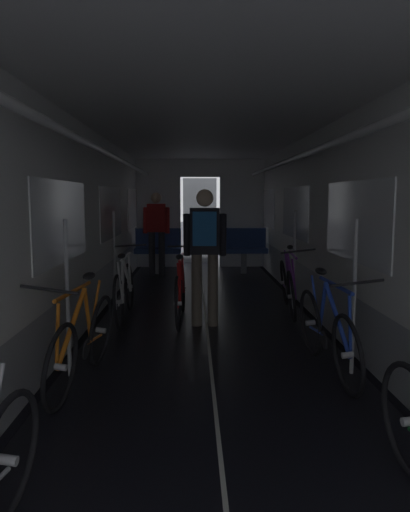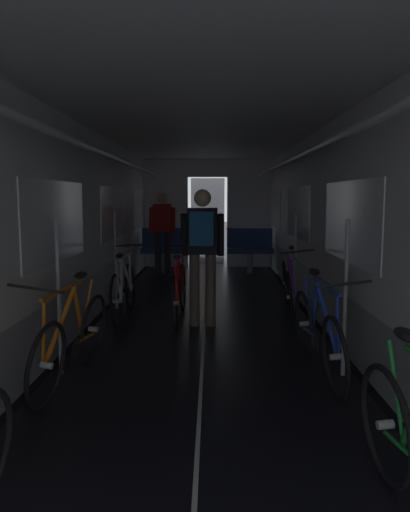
# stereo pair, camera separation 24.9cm
# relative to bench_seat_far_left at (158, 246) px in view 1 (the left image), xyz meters

# --- Properties ---
(train_car_shell) EXTENTS (3.14, 12.34, 2.57)m
(train_car_shell) POSITION_rel_bench_seat_far_left_xyz_m (0.90, -4.47, 1.13)
(train_car_shell) COLOR black
(train_car_shell) RESTS_ON ground
(bench_seat_far_left) EXTENTS (0.98, 0.51, 0.95)m
(bench_seat_far_left) POSITION_rel_bench_seat_far_left_xyz_m (0.00, 0.00, 0.00)
(bench_seat_far_left) COLOR gray
(bench_seat_far_left) RESTS_ON ground
(bench_seat_far_right) EXTENTS (0.98, 0.51, 0.95)m
(bench_seat_far_right) POSITION_rel_bench_seat_far_left_xyz_m (1.80, 0.00, 0.00)
(bench_seat_far_right) COLOR gray
(bench_seat_far_right) RESTS_ON ground
(bicycle_purple) EXTENTS (0.44, 1.69, 0.95)m
(bicycle_purple) POSITION_rel_bench_seat_far_left_xyz_m (2.05, -3.61, -0.19)
(bicycle_purple) COLOR black
(bicycle_purple) RESTS_ON ground
(bicycle_orange) EXTENTS (0.48, 1.69, 0.95)m
(bicycle_orange) POSITION_rel_bench_seat_far_left_xyz_m (-0.20, -6.18, -0.19)
(bicycle_orange) COLOR black
(bicycle_orange) RESTS_ON ground
(bicycle_blue) EXTENTS (0.44, 1.69, 0.95)m
(bicycle_blue) POSITION_rel_bench_seat_far_left_xyz_m (1.95, -5.95, -0.19)
(bicycle_blue) COLOR black
(bicycle_blue) RESTS_ON ground
(bicycle_white) EXTENTS (0.44, 1.69, 0.94)m
(bicycle_white) POSITION_rel_bench_seat_far_left_xyz_m (-0.16, -3.91, -0.18)
(bicycle_white) COLOR black
(bicycle_white) RESTS_ON ground
(person_cyclist_aisle) EXTENTS (0.54, 0.38, 1.69)m
(person_cyclist_aisle) POSITION_rel_bench_seat_far_left_xyz_m (0.88, -4.30, 0.45)
(person_cyclist_aisle) COLOR brown
(person_cyclist_aisle) RESTS_ON ground
(bicycle_red_in_aisle) EXTENTS (0.44, 1.69, 0.94)m
(bicycle_red_in_aisle) POSITION_rel_bench_seat_far_left_xyz_m (0.57, -4.03, -0.18)
(bicycle_red_in_aisle) COLOR black
(bicycle_red_in_aisle) RESTS_ON ground
(person_standing_near_bench) EXTENTS (0.53, 0.23, 1.69)m
(person_standing_near_bench) POSITION_rel_bench_seat_far_left_xyz_m (0.00, -0.38, 0.41)
(person_standing_near_bench) COLOR #2D2D33
(person_standing_near_bench) RESTS_ON ground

